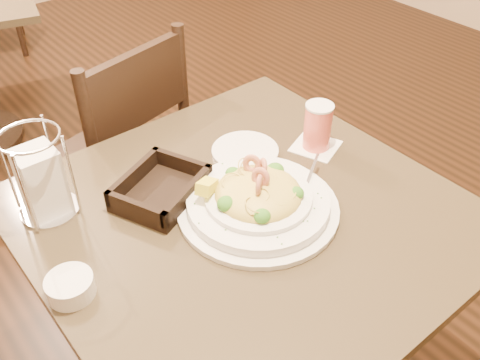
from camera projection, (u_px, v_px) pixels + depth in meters
main_table at (245, 282)px, 1.34m from camera, size 0.90×0.90×0.75m
dining_chair_near at (121, 158)px, 1.76m from camera, size 0.50×0.50×0.93m
pasta_bowl at (258, 199)px, 1.17m from camera, size 0.39×0.36×0.12m
drink_glass at (318, 127)px, 1.34m from camera, size 0.14×0.14×0.12m
bread_basket at (161, 190)px, 1.22m from camera, size 0.24×0.23×0.05m
napkin_caddy at (41, 180)px, 1.14m from camera, size 0.13×0.13×0.21m
side_plate at (245, 151)px, 1.36m from camera, size 0.18×0.18×0.01m
butter_ramekin at (70, 287)px, 1.00m from camera, size 0.12×0.12×0.04m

